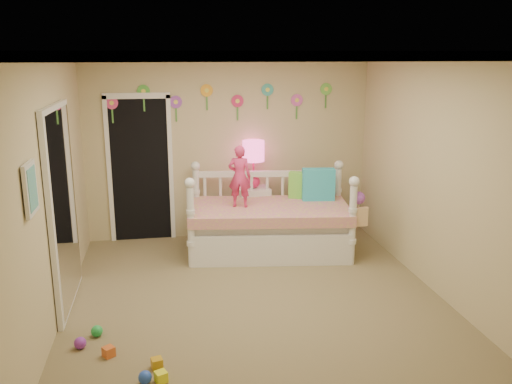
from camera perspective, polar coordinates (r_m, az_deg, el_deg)
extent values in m
cube|color=#7F684C|center=(5.95, 0.04, -11.34)|extent=(4.00, 4.50, 0.01)
cube|color=white|center=(5.35, 0.05, 14.60)|extent=(4.00, 4.50, 0.01)
cube|color=tan|center=(7.69, -2.85, 4.81)|extent=(4.00, 0.01, 2.60)
cube|color=tan|center=(5.53, -20.81, 0.05)|extent=(0.01, 4.50, 2.60)
cube|color=tan|center=(6.16, 18.69, 1.63)|extent=(0.01, 4.50, 2.60)
cube|color=#26A5C0|center=(7.38, 6.60, 0.80)|extent=(0.45, 0.21, 0.44)
cube|color=#7ADF44|center=(7.47, 4.98, 0.71)|extent=(0.41, 0.28, 0.36)
imported|color=#E4336E|center=(6.97, -1.74, 1.66)|extent=(0.34, 0.27, 0.81)
cube|color=white|center=(7.77, -0.27, -2.16)|extent=(0.47, 0.38, 0.73)
sphere|color=#E81F5F|center=(7.65, -0.27, 1.11)|extent=(0.18, 0.18, 0.18)
cylinder|color=#E81F5F|center=(7.61, -0.27, 2.54)|extent=(0.03, 0.03, 0.39)
cylinder|color=#FF4CA2|center=(7.56, -0.27, 4.37)|extent=(0.31, 0.31, 0.29)
cube|color=black|center=(7.67, -12.12, 2.47)|extent=(0.90, 0.04, 2.07)
cube|color=white|center=(5.87, -19.69, -1.58)|extent=(0.07, 1.30, 2.10)
cube|color=white|center=(4.62, -22.72, 0.32)|extent=(0.05, 0.34, 0.42)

